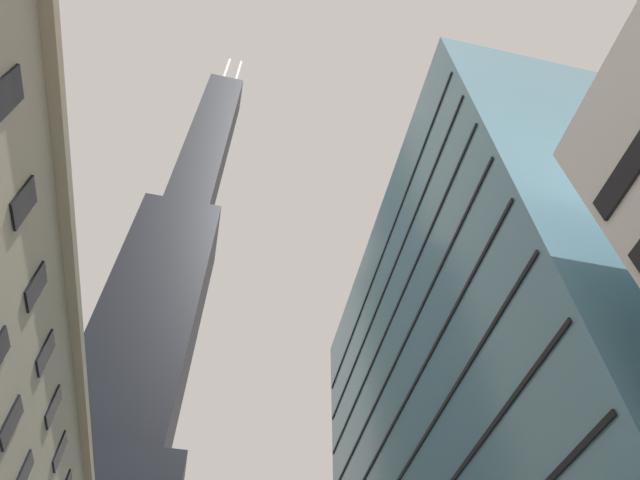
% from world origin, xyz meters
% --- Properties ---
extents(dark_skyscraper, '(24.42, 24.42, 210.97)m').
position_xyz_m(dark_skyscraper, '(-16.59, 77.05, 61.18)').
color(dark_skyscraper, black).
rests_on(dark_skyscraper, ground).
extents(glass_office_midrise, '(15.09, 38.98, 46.11)m').
position_xyz_m(glass_office_midrise, '(18.49, 24.29, 23.05)').
color(glass_office_midrise, teal).
rests_on(glass_office_midrise, ground).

